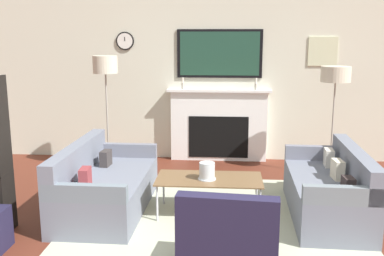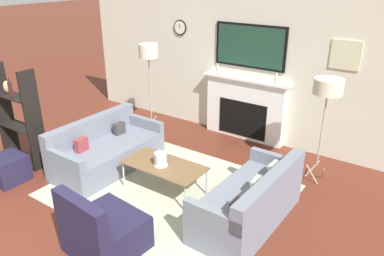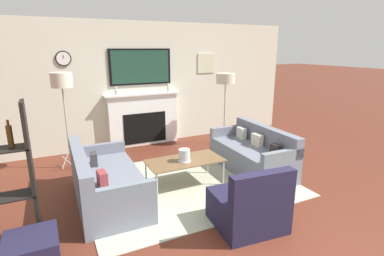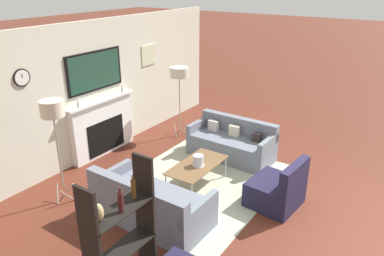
{
  "view_description": "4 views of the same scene",
  "coord_description": "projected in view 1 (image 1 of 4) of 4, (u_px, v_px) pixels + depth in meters",
  "views": [
    {
      "loc": [
        0.11,
        -2.38,
        2.02
      ],
      "look_at": [
        -0.31,
        3.16,
        0.88
      ],
      "focal_mm": 42.0,
      "sensor_mm": 36.0,
      "label": 1
    },
    {
      "loc": [
        2.94,
        -1.13,
        3.02
      ],
      "look_at": [
        0.09,
        2.98,
        0.87
      ],
      "focal_mm": 35.0,
      "sensor_mm": 36.0,
      "label": 2
    },
    {
      "loc": [
        -1.9,
        -1.51,
        2.15
      ],
      "look_at": [
        0.32,
        3.04,
        0.78
      ],
      "focal_mm": 28.0,
      "sensor_mm": 36.0,
      "label": 3
    },
    {
      "loc": [
        -4.9,
        -0.6,
        3.47
      ],
      "look_at": [
        0.22,
        2.8,
        0.95
      ],
      "focal_mm": 35.0,
      "sensor_mm": 36.0,
      "label": 4
    }
  ],
  "objects": [
    {
      "name": "couch_right",
      "position": [
        329.0,
        192.0,
        5.07
      ],
      "size": [
        0.81,
        1.72,
        0.79
      ],
      "color": "slate",
      "rests_on": "ground_plane"
    },
    {
      "name": "floor_lamp_right",
      "position": [
        336.0,
        76.0,
        6.32
      ],
      "size": [
        0.42,
        0.42,
        1.61
      ],
      "color": "#9E998E",
      "rests_on": "ground_plane"
    },
    {
      "name": "armchair",
      "position": [
        229.0,
        248.0,
        3.76
      ],
      "size": [
        0.86,
        0.81,
        0.83
      ],
      "color": "#1F1C36",
      "rests_on": "ground_plane"
    },
    {
      "name": "hurricane_candle",
      "position": [
        207.0,
        172.0,
        5.05
      ],
      "size": [
        0.2,
        0.2,
        0.2
      ],
      "color": "silver",
      "rests_on": "coffee_table"
    },
    {
      "name": "coffee_table",
      "position": [
        209.0,
        180.0,
        5.11
      ],
      "size": [
        1.2,
        0.6,
        0.43
      ],
      "color": "brown",
      "rests_on": "ground_plane"
    },
    {
      "name": "floor_lamp_left",
      "position": [
        105.0,
        67.0,
        6.54
      ],
      "size": [
        0.36,
        0.36,
        1.75
      ],
      "color": "#9E998E",
      "rests_on": "ground_plane"
    },
    {
      "name": "couch_left",
      "position": [
        104.0,
        187.0,
        5.26
      ],
      "size": [
        0.9,
        1.81,
        0.79
      ],
      "color": "slate",
      "rests_on": "ground_plane"
    },
    {
      "name": "fireplace_wall",
      "position": [
        219.0,
        85.0,
        7.33
      ],
      "size": [
        7.59,
        0.28,
        2.7
      ],
      "color": "beige",
      "rests_on": "ground_plane"
    },
    {
      "name": "area_rug",
      "position": [
        215.0,
        212.0,
        5.22
      ],
      "size": [
        3.21,
        2.52,
        0.01
      ],
      "color": "#ACB097",
      "rests_on": "ground_plane"
    }
  ]
}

